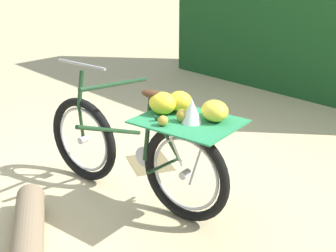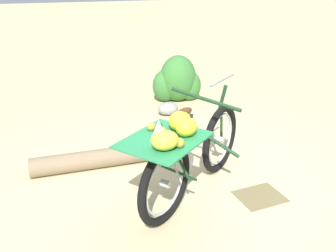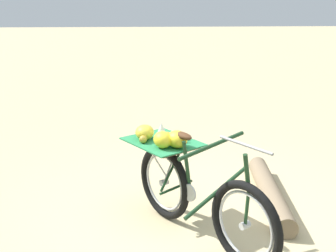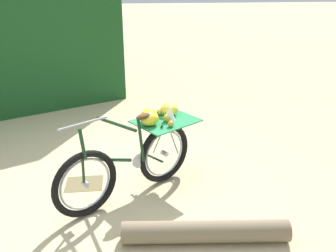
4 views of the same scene
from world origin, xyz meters
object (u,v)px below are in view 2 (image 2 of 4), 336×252
fallen_log (104,158)px  path_stone (168,109)px  bicycle (191,152)px  shrub_cluster (177,81)px

fallen_log → path_stone: fallen_log is taller
bicycle → fallen_log: bearing=88.9°
path_stone → bicycle: bearing=-107.3°
shrub_cluster → bicycle: bearing=-111.5°
fallen_log → shrub_cluster: 2.46m
shrub_cluster → path_stone: 0.74m
shrub_cluster → fallen_log: bearing=-133.0°
fallen_log → path_stone: (1.27, 1.22, -0.01)m
fallen_log → shrub_cluster: shrub_cluster is taller
path_stone → fallen_log: bearing=-136.1°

